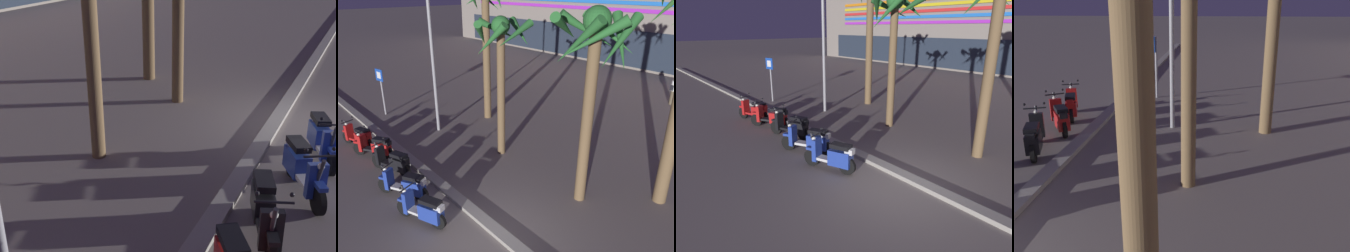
% 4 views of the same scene
% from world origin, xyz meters
% --- Properties ---
extents(ground_plane, '(200.00, 200.00, 0.00)m').
position_xyz_m(ground_plane, '(0.00, 0.00, 0.00)').
color(ground_plane, slate).
extents(curb_strip, '(60.00, 0.36, 0.12)m').
position_xyz_m(curb_strip, '(0.00, 0.47, 0.06)').
color(curb_strip, gray).
rests_on(curb_strip, ground).
extents(scooter_black_last_in_row, '(1.78, 0.87, 1.17)m').
position_xyz_m(scooter_black_last_in_row, '(-4.96, -0.36, 0.46)').
color(scooter_black_last_in_row, black).
rests_on(scooter_black_last_in_row, ground).
extents(scooter_blue_mid_centre, '(1.66, 1.03, 1.17)m').
position_xyz_m(scooter_blue_mid_centre, '(-3.27, -0.66, 0.46)').
color(scooter_blue_mid_centre, black).
rests_on(scooter_blue_mid_centre, ground).
extents(scooter_blue_far_back, '(1.63, 0.85, 1.17)m').
position_xyz_m(scooter_blue_far_back, '(-1.78, -0.83, 0.47)').
color(scooter_blue_far_back, black).
rests_on(scooter_blue_far_back, ground).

